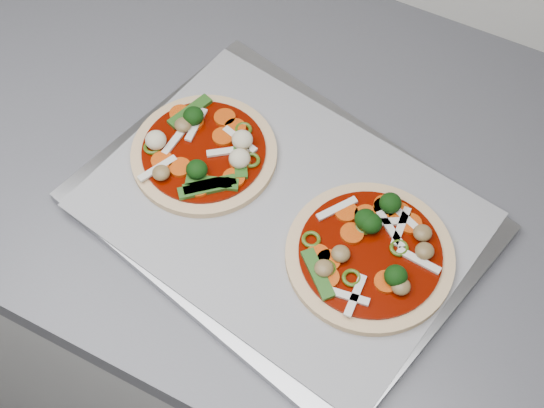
% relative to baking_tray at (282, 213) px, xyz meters
% --- Properties ---
extents(base_cabinet, '(3.60, 0.60, 0.86)m').
position_rel_baking_tray_xyz_m(base_cabinet, '(-0.02, 0.07, -0.48)').
color(base_cabinet, beige).
rests_on(base_cabinet, ground).
extents(countertop, '(3.60, 0.60, 0.04)m').
position_rel_baking_tray_xyz_m(countertop, '(-0.02, 0.07, -0.03)').
color(countertop, '#55565D').
rests_on(countertop, base_cabinet).
extents(baking_tray, '(0.48, 0.40, 0.01)m').
position_rel_baking_tray_xyz_m(baking_tray, '(0.00, 0.00, 0.00)').
color(baking_tray, '#949599').
rests_on(baking_tray, countertop).
extents(parchment, '(0.44, 0.35, 0.00)m').
position_rel_baking_tray_xyz_m(parchment, '(0.00, 0.00, 0.01)').
color(parchment, gray).
rests_on(parchment, baking_tray).
extents(pizza_left, '(0.23, 0.23, 0.03)m').
position_rel_baking_tray_xyz_m(pizza_left, '(-0.11, 0.02, 0.02)').
color(pizza_left, '#DDB47E').
rests_on(pizza_left, parchment).
extents(pizza_right, '(0.24, 0.24, 0.03)m').
position_rel_baking_tray_xyz_m(pizza_right, '(0.11, -0.01, 0.02)').
color(pizza_right, '#DDB47E').
rests_on(pizza_right, parchment).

